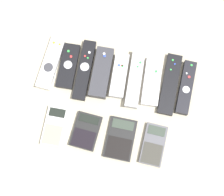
{
  "coord_description": "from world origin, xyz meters",
  "views": [
    {
      "loc": [
        0.05,
        -0.21,
        1.01
      ],
      "look_at": [
        0.0,
        0.04,
        0.01
      ],
      "focal_mm": 50.0,
      "sensor_mm": 36.0,
      "label": 1
    }
  ],
  "objects_px": {
    "remote_7": "(170,84)",
    "remote_5": "(135,79)",
    "remote_1": "(68,66)",
    "calculator_2": "(120,139)",
    "remote_8": "(186,87)",
    "remote_0": "(51,62)",
    "calculator_0": "(55,126)",
    "remote_6": "(152,82)",
    "calculator_1": "(86,131)",
    "calculator_3": "(154,145)",
    "remote_4": "(119,76)",
    "remote_3": "(101,73)",
    "remote_2": "(84,70)"
  },
  "relations": [
    {
      "from": "remote_0",
      "to": "remote_8",
      "type": "xyz_separation_m",
      "value": [
        0.46,
        0.01,
        0.0
      ]
    },
    {
      "from": "calculator_0",
      "to": "calculator_2",
      "type": "relative_size",
      "value": 0.97
    },
    {
      "from": "remote_0",
      "to": "remote_2",
      "type": "bearing_deg",
      "value": 1.9
    },
    {
      "from": "remote_0",
      "to": "calculator_0",
      "type": "bearing_deg",
      "value": -69.3
    },
    {
      "from": "remote_3",
      "to": "remote_4",
      "type": "distance_m",
      "value": 0.06
    },
    {
      "from": "remote_0",
      "to": "remote_7",
      "type": "height_order",
      "value": "remote_0"
    },
    {
      "from": "remote_4",
      "to": "calculator_2",
      "type": "bearing_deg",
      "value": -80.37
    },
    {
      "from": "remote_7",
      "to": "calculator_3",
      "type": "height_order",
      "value": "remote_7"
    },
    {
      "from": "remote_0",
      "to": "remote_4",
      "type": "xyz_separation_m",
      "value": [
        0.24,
        0.0,
        0.0
      ]
    },
    {
      "from": "remote_1",
      "to": "calculator_3",
      "type": "distance_m",
      "value": 0.39
    },
    {
      "from": "calculator_1",
      "to": "calculator_3",
      "type": "relative_size",
      "value": 0.9
    },
    {
      "from": "remote_0",
      "to": "calculator_3",
      "type": "relative_size",
      "value": 1.44
    },
    {
      "from": "remote_1",
      "to": "calculator_2",
      "type": "distance_m",
      "value": 0.3
    },
    {
      "from": "calculator_0",
      "to": "calculator_1",
      "type": "xyz_separation_m",
      "value": [
        0.1,
        0.01,
        -0.0
      ]
    },
    {
      "from": "remote_8",
      "to": "remote_7",
      "type": "bearing_deg",
      "value": 179.92
    },
    {
      "from": "remote_1",
      "to": "calculator_2",
      "type": "xyz_separation_m",
      "value": [
        0.22,
        -0.2,
        -0.0
      ]
    },
    {
      "from": "remote_2",
      "to": "calculator_2",
      "type": "distance_m",
      "value": 0.26
    },
    {
      "from": "remote_0",
      "to": "remote_7",
      "type": "bearing_deg",
      "value": 4.08
    },
    {
      "from": "remote_8",
      "to": "calculator_3",
      "type": "bearing_deg",
      "value": -107.8
    },
    {
      "from": "remote_1",
      "to": "calculator_3",
      "type": "height_order",
      "value": "remote_1"
    },
    {
      "from": "remote_5",
      "to": "remote_7",
      "type": "bearing_deg",
      "value": 1.24
    },
    {
      "from": "remote_7",
      "to": "remote_5",
      "type": "bearing_deg",
      "value": -175.69
    },
    {
      "from": "remote_7",
      "to": "calculator_0",
      "type": "distance_m",
      "value": 0.4
    },
    {
      "from": "remote_4",
      "to": "remote_5",
      "type": "distance_m",
      "value": 0.05
    },
    {
      "from": "remote_2",
      "to": "calculator_1",
      "type": "xyz_separation_m",
      "value": [
        0.05,
        -0.2,
        -0.0
      ]
    },
    {
      "from": "remote_3",
      "to": "remote_7",
      "type": "xyz_separation_m",
      "value": [
        0.23,
        0.01,
        -0.01
      ]
    },
    {
      "from": "calculator_1",
      "to": "remote_6",
      "type": "bearing_deg",
      "value": 52.64
    },
    {
      "from": "remote_3",
      "to": "remote_5",
      "type": "relative_size",
      "value": 0.88
    },
    {
      "from": "remote_1",
      "to": "calculator_1",
      "type": "bearing_deg",
      "value": -64.47
    },
    {
      "from": "remote_4",
      "to": "calculator_0",
      "type": "xyz_separation_m",
      "value": [
        -0.17,
        -0.21,
        -0.0
      ]
    },
    {
      "from": "remote_7",
      "to": "calculator_1",
      "type": "height_order",
      "value": "remote_7"
    },
    {
      "from": "remote_8",
      "to": "remote_5",
      "type": "bearing_deg",
      "value": -176.39
    },
    {
      "from": "remote_6",
      "to": "remote_8",
      "type": "relative_size",
      "value": 0.92
    },
    {
      "from": "remote_3",
      "to": "calculator_0",
      "type": "height_order",
      "value": "remote_3"
    },
    {
      "from": "remote_0",
      "to": "remote_6",
      "type": "xyz_separation_m",
      "value": [
        0.35,
        0.0,
        0.0
      ]
    },
    {
      "from": "remote_6",
      "to": "remote_2",
      "type": "bearing_deg",
      "value": 178.18
    },
    {
      "from": "remote_0",
      "to": "calculator_2",
      "type": "bearing_deg",
      "value": -32.89
    },
    {
      "from": "calculator_0",
      "to": "calculator_2",
      "type": "height_order",
      "value": "calculator_0"
    },
    {
      "from": "remote_8",
      "to": "calculator_0",
      "type": "distance_m",
      "value": 0.45
    },
    {
      "from": "remote_2",
      "to": "remote_3",
      "type": "bearing_deg",
      "value": -1.21
    },
    {
      "from": "remote_0",
      "to": "remote_5",
      "type": "distance_m",
      "value": 0.29
    },
    {
      "from": "remote_3",
      "to": "calculator_2",
      "type": "xyz_separation_m",
      "value": [
        0.11,
        -0.2,
        -0.01
      ]
    },
    {
      "from": "remote_5",
      "to": "remote_6",
      "type": "relative_size",
      "value": 1.18
    },
    {
      "from": "remote_7",
      "to": "remote_1",
      "type": "bearing_deg",
      "value": -178.35
    },
    {
      "from": "remote_6",
      "to": "remote_5",
      "type": "bearing_deg",
      "value": -179.59
    },
    {
      "from": "remote_1",
      "to": "remote_4",
      "type": "distance_m",
      "value": 0.18
    },
    {
      "from": "remote_4",
      "to": "calculator_2",
      "type": "xyz_separation_m",
      "value": [
        0.05,
        -0.21,
        -0.01
      ]
    },
    {
      "from": "remote_5",
      "to": "calculator_2",
      "type": "height_order",
      "value": "remote_5"
    },
    {
      "from": "remote_3",
      "to": "remote_8",
      "type": "relative_size",
      "value": 0.95
    },
    {
      "from": "remote_7",
      "to": "calculator_2",
      "type": "height_order",
      "value": "remote_7"
    }
  ]
}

